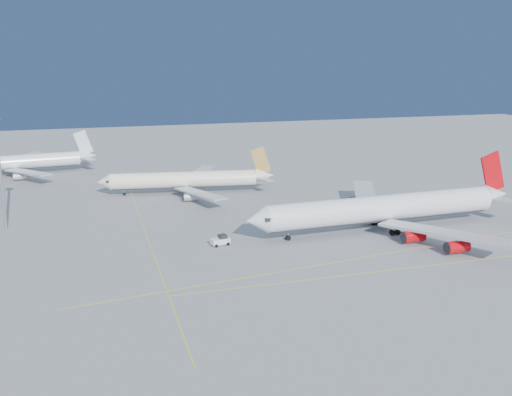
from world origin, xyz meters
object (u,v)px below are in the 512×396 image
object	(u,v)px
airliner_virgin	(388,208)
airliner_etihad	(188,180)
pushback_tug	(221,240)
airliner_third	(17,162)

from	to	relation	value
airliner_virgin	airliner_etihad	xyz separation A→B (m)	(-41.49, 53.17, -1.11)
airliner_etihad	pushback_tug	world-z (taller)	airliner_etihad
pushback_tug	airliner_third	bearing A→B (deg)	105.32
pushback_tug	airliner_etihad	bearing A→B (deg)	75.31
airliner_virgin	airliner_third	distance (m)	139.19
airliner_virgin	pushback_tug	xyz separation A→B (m)	(-43.28, 0.06, -4.44)
airliner_etihad	airliner_third	world-z (taller)	airliner_third
airliner_virgin	airliner_third	world-z (taller)	airliner_virgin
airliner_etihad	pushback_tug	distance (m)	53.24
airliner_virgin	pushback_tug	size ratio (longest dim) A/B	15.97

